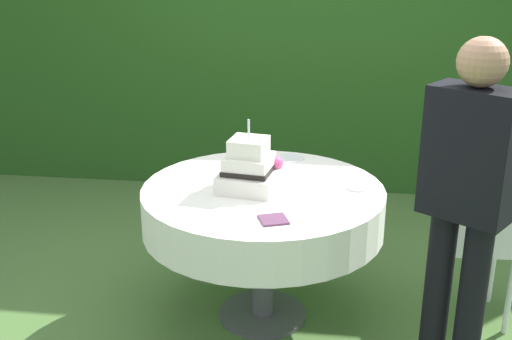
# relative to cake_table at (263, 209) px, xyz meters

# --- Properties ---
(ground_plane) EXTENTS (20.00, 20.00, 0.00)m
(ground_plane) POSITION_rel_cake_table_xyz_m (0.00, 0.00, -0.64)
(ground_plane) COLOR #476B33
(foliage_hedge) EXTENTS (6.56, 0.57, 2.95)m
(foliage_hedge) POSITION_rel_cake_table_xyz_m (0.00, 2.23, 0.84)
(foliage_hedge) COLOR #234C19
(foliage_hedge) RESTS_ON ground_plane
(cake_table) EXTENTS (1.25, 1.25, 0.76)m
(cake_table) POSITION_rel_cake_table_xyz_m (0.00, 0.00, 0.00)
(cake_table) COLOR #4C4C51
(cake_table) RESTS_ON ground_plane
(wedding_cake) EXTENTS (0.33, 0.32, 0.37)m
(wedding_cake) POSITION_rel_cake_table_xyz_m (-0.07, -0.02, 0.22)
(wedding_cake) COLOR white
(wedding_cake) RESTS_ON cake_table
(serving_plate_near) EXTENTS (0.15, 0.15, 0.01)m
(serving_plate_near) POSITION_rel_cake_table_xyz_m (0.11, 0.48, 0.12)
(serving_plate_near) COLOR white
(serving_plate_near) RESTS_ON cake_table
(serving_plate_far) EXTENTS (0.11, 0.11, 0.01)m
(serving_plate_far) POSITION_rel_cake_table_xyz_m (0.48, 0.05, 0.12)
(serving_plate_far) COLOR white
(serving_plate_far) RESTS_ON cake_table
(serving_plate_left) EXTENTS (0.11, 0.11, 0.01)m
(serving_plate_left) POSITION_rel_cake_table_xyz_m (-0.08, 0.34, 0.12)
(serving_plate_left) COLOR white
(serving_plate_left) RESTS_ON cake_table
(napkin_stack) EXTENTS (0.16, 0.16, 0.01)m
(napkin_stack) POSITION_rel_cake_table_xyz_m (0.10, -0.40, 0.12)
(napkin_stack) COLOR #603856
(napkin_stack) RESTS_ON cake_table
(garden_chair) EXTENTS (0.42, 0.42, 0.89)m
(garden_chair) POSITION_rel_cake_table_xyz_m (1.12, 0.07, -0.10)
(garden_chair) COLOR white
(garden_chair) RESTS_ON ground_plane
(standing_person) EXTENTS (0.41, 0.37, 1.60)m
(standing_person) POSITION_rel_cake_table_xyz_m (0.91, -0.45, 0.29)
(standing_person) COLOR black
(standing_person) RESTS_ON ground_plane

